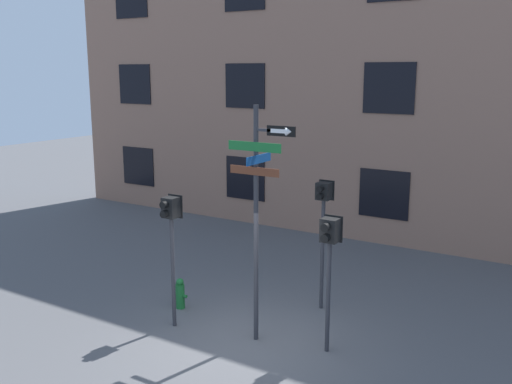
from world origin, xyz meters
name	(u,v)px	position (x,y,z in m)	size (l,w,h in m)	color
ground_plane	(242,348)	(0.00, 0.00, 0.00)	(60.00, 60.00, 0.00)	#515154
building_facade	(395,33)	(0.00, 7.94, 6.09)	(24.00, 0.63, 12.18)	#936B56
street_sign_pole	(258,205)	(0.08, 0.44, 2.65)	(1.34, 0.82, 4.45)	#2D2D33
pedestrian_signal_left	(171,226)	(-1.70, 0.09, 2.08)	(0.34, 0.40, 2.68)	#2D2D33
pedestrian_signal_right	(329,247)	(1.38, 0.72, 1.99)	(0.36, 0.40, 2.54)	#2D2D33
pedestrian_signal_across	(323,212)	(0.46, 2.42, 2.16)	(0.35, 0.40, 2.80)	#2D2D33
fire_hydrant	(180,294)	(-2.14, 0.84, 0.33)	(0.35, 0.19, 0.67)	#196028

